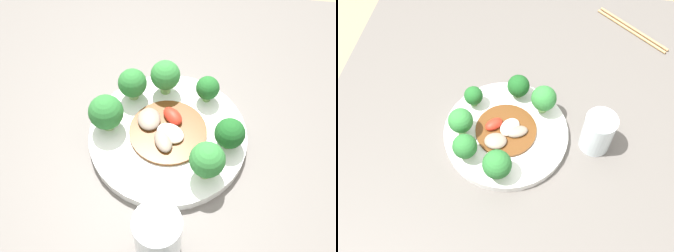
% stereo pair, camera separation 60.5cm
% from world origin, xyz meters
% --- Properties ---
extents(ground_plane, '(8.00, 8.00, 0.00)m').
position_xyz_m(ground_plane, '(0.00, 0.00, 0.00)').
color(ground_plane, '#9E8460').
extents(table, '(1.10, 0.90, 0.76)m').
position_xyz_m(table, '(0.00, 0.00, 0.38)').
color(table, '#5B5651').
rests_on(table, ground_plane).
extents(plate, '(0.27, 0.27, 0.02)m').
position_xyz_m(plate, '(-0.04, -0.02, 0.77)').
color(plate, white).
rests_on(plate, table).
extents(broccoli_northwest, '(0.06, 0.06, 0.07)m').
position_xyz_m(broccoli_northwest, '(-0.10, 0.05, 0.82)').
color(broccoli_northwest, '#7AAD5B').
rests_on(broccoli_northwest, plate).
extents(broccoli_southeast, '(0.05, 0.05, 0.06)m').
position_xyz_m(broccoli_southeast, '(0.04, -0.09, 0.81)').
color(broccoli_southeast, '#89B76B').
rests_on(broccoli_southeast, plate).
extents(broccoli_east, '(0.06, 0.06, 0.07)m').
position_xyz_m(broccoli_east, '(0.07, -0.02, 0.81)').
color(broccoli_east, '#89B76B').
rests_on(broccoli_east, plate).
extents(broccoli_south, '(0.05, 0.05, 0.07)m').
position_xyz_m(broccoli_south, '(-0.02, -0.11, 0.82)').
color(broccoli_south, '#7AAD5B').
rests_on(broccoli_south, plate).
extents(broccoli_southwest, '(0.04, 0.04, 0.05)m').
position_xyz_m(broccoli_southwest, '(-0.09, -0.10, 0.80)').
color(broccoli_southwest, '#70A356').
rests_on(broccoli_southwest, plate).
extents(broccoli_west, '(0.05, 0.05, 0.06)m').
position_xyz_m(broccoli_west, '(-0.14, -0.01, 0.81)').
color(broccoli_west, '#70A356').
rests_on(broccoli_west, plate).
extents(stirfry_center, '(0.13, 0.13, 0.02)m').
position_xyz_m(stirfry_center, '(-0.03, -0.02, 0.78)').
color(stirfry_center, '#5B3314').
rests_on(stirfry_center, plate).
extents(drinking_glass, '(0.07, 0.07, 0.09)m').
position_xyz_m(drinking_glass, '(-0.05, 0.17, 0.80)').
color(drinking_glass, silver).
rests_on(drinking_glass, table).
extents(chopsticks, '(0.15, 0.19, 0.01)m').
position_xyz_m(chopsticks, '(-0.41, 0.26, 0.76)').
color(chopsticks, '#AD7F4C').
rests_on(chopsticks, table).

